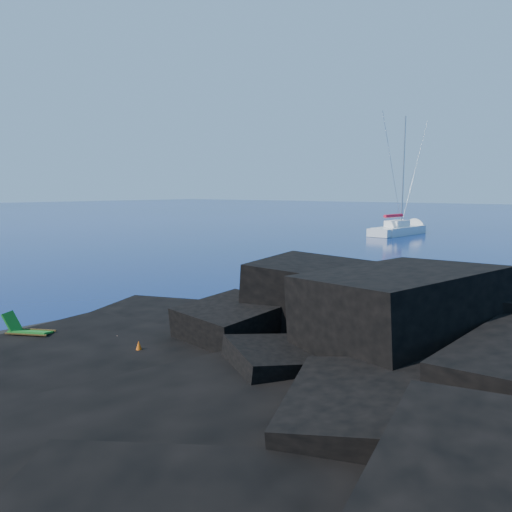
{
  "coord_description": "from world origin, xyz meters",
  "views": [
    {
      "loc": [
        19.04,
        -9.26,
        5.62
      ],
      "look_at": [
        1.9,
        11.76,
        2.0
      ],
      "focal_mm": 35.0,
      "sensor_mm": 36.0,
      "label": 1
    }
  ],
  "objects_px": {
    "sunbather": "(107,337)",
    "deck_chair": "(30,326)",
    "sailboat": "(399,235)",
    "marker_cone": "(139,349)"
  },
  "relations": [
    {
      "from": "sailboat",
      "to": "deck_chair",
      "type": "relative_size",
      "value": 9.12
    },
    {
      "from": "deck_chair",
      "to": "marker_cone",
      "type": "distance_m",
      "value": 4.53
    },
    {
      "from": "sailboat",
      "to": "deck_chair",
      "type": "bearing_deg",
      "value": -76.52
    },
    {
      "from": "deck_chair",
      "to": "marker_cone",
      "type": "xyz_separation_m",
      "value": [
        4.33,
        1.3,
        -0.27
      ]
    },
    {
      "from": "sunbather",
      "to": "marker_cone",
      "type": "height_order",
      "value": "marker_cone"
    },
    {
      "from": "sailboat",
      "to": "deck_chair",
      "type": "distance_m",
      "value": 52.41
    },
    {
      "from": "sailboat",
      "to": "marker_cone",
      "type": "bearing_deg",
      "value": -71.57
    },
    {
      "from": "sunbather",
      "to": "marker_cone",
      "type": "relative_size",
      "value": 3.11
    },
    {
      "from": "deck_chair",
      "to": "marker_cone",
      "type": "height_order",
      "value": "deck_chair"
    },
    {
      "from": "sunbather",
      "to": "deck_chair",
      "type": "bearing_deg",
      "value": -154.11
    }
  ]
}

